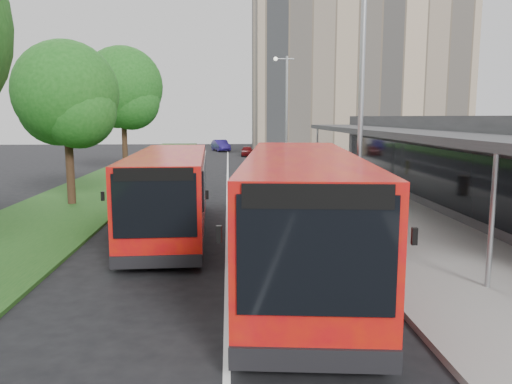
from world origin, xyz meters
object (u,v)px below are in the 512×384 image
tree_far (123,92)px  litter_bin (338,186)px  bus_main (301,213)px  lamp_post_far (285,106)px  lamp_post_near (359,92)px  tree_mid (66,100)px  bus_second (171,192)px  bollard (301,168)px  car_far (221,145)px  car_near (247,151)px

tree_far → litter_bin: size_ratio=9.00×
tree_far → bus_main: size_ratio=0.78×
litter_bin → lamp_post_far: bearing=95.8°
lamp_post_far → lamp_post_near: bearing=-90.0°
tree_mid → bus_second: tree_mid is taller
tree_far → tree_mid: bearing=-90.0°
bus_main → lamp_post_near: bearing=62.0°
bus_second → litter_bin: (7.27, 6.57, -0.78)m
bus_second → tree_mid: bearing=130.4°
bollard → car_far: car_far is taller
lamp_post_far → car_far: 23.57m
lamp_post_near → car_near: (-2.15, 35.25, -4.21)m
lamp_post_near → litter_bin: bearing=81.4°
tree_mid → bus_second: bearing=-47.6°
bus_main → car_near: bus_main is taller
tree_far → bus_main: tree_far is taller
lamp_post_near → bus_second: lamp_post_near is taller
litter_bin → lamp_post_near: bearing=-98.6°
bus_main → car_far: bearing=99.3°
litter_bin → tree_far: bearing=138.3°
lamp_post_far → bus_second: (-6.05, -18.51, -3.30)m
tree_mid → lamp_post_far: bearing=49.3°
litter_bin → car_near: (-3.36, 27.19, -0.12)m
bollard → car_near: bollard is taller
bus_main → bus_second: (-3.80, 4.85, -0.16)m
tree_far → bollard: tree_far is taller
lamp_post_near → bollard: (0.75, 17.10, -4.11)m
tree_far → car_near: bearing=61.0°
lamp_post_far → litter_bin: (1.21, -11.94, -4.09)m
tree_far → lamp_post_far: size_ratio=1.08×
lamp_post_far → bus_main: size_ratio=0.73×
lamp_post_far → car_near: (-2.15, 15.25, -4.21)m
tree_far → bus_main: bearing=-68.4°
tree_mid → tree_far: size_ratio=0.84×
tree_mid → tree_far: 12.03m
lamp_post_far → bus_main: (-2.26, -23.36, -3.15)m
litter_bin → bollard: (-0.46, 9.03, -0.02)m
car_near → tree_far: bearing=-116.7°
lamp_post_far → tree_mid: bearing=-130.7°
tree_far → bus_second: size_ratio=0.88×
litter_bin → car_near: bearing=97.1°
tree_far → lamp_post_far: 11.20m
bus_main → lamp_post_far: bearing=90.4°
tree_mid → bus_second: (5.08, -5.56, -3.28)m
tree_mid → car_near: tree_mid is taller
tree_far → car_far: size_ratio=2.17×
tree_far → lamp_post_far: tree_far is taller
lamp_post_far → car_near: lamp_post_far is taller
bollard → car_far: size_ratio=0.23×
lamp_post_far → bollard: size_ratio=8.78×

